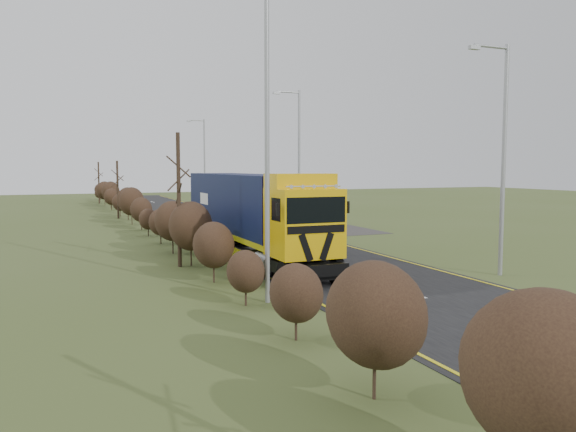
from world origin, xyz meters
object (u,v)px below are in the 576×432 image
at_px(car_blue_sedan, 292,211).
at_px(streetlight_near, 502,150).
at_px(lorry, 251,210).
at_px(car_red_hatchback, 308,215).
at_px(speed_sign, 342,213).

relative_size(car_blue_sedan, streetlight_near, 0.44).
bearing_deg(lorry, car_blue_sedan, 61.22).
bearing_deg(car_blue_sedan, lorry, 77.92).
xyz_separation_m(lorry, car_blue_sedan, (10.08, 18.55, -1.74)).
height_order(lorry, car_blue_sedan, lorry).
height_order(car_red_hatchback, car_blue_sedan, car_red_hatchback).
distance_m(car_blue_sedan, speed_sign, 12.38).
bearing_deg(streetlight_near, car_blue_sedan, 85.77).
distance_m(lorry, car_blue_sedan, 21.18).
bearing_deg(car_red_hatchback, speed_sign, 88.29).
height_order(lorry, speed_sign, lorry).
bearing_deg(streetlight_near, speed_sign, 88.89).
bearing_deg(car_blue_sedan, streetlight_near, 102.22).
bearing_deg(car_blue_sedan, car_red_hatchback, 102.55).
relative_size(lorry, speed_sign, 6.97).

